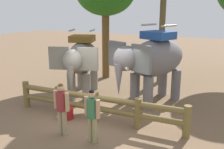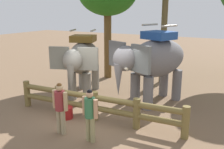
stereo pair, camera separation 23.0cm
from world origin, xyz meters
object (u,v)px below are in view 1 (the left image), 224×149
at_px(elephant_center, 153,60).
at_px(tourist_woman_in_black, 62,105).
at_px(feed_bucket, 67,113).
at_px(tourist_man_in_blue, 92,112).
at_px(elephant_near_left, 82,60).
at_px(log_fence, 95,104).

xyz_separation_m(elephant_center, tourist_woman_in_black, (-1.56, -4.02, -0.87)).
bearing_deg(elephant_center, tourist_woman_in_black, -111.20).
bearing_deg(feed_bucket, tourist_man_in_blue, -29.99).
distance_m(tourist_woman_in_black, feed_bucket, 1.42).
height_order(elephant_near_left, tourist_woman_in_black, elephant_near_left).
relative_size(elephant_center, tourist_man_in_blue, 2.38).
xyz_separation_m(log_fence, elephant_center, (1.20, 2.60, 1.24)).
bearing_deg(feed_bucket, tourist_woman_in_black, -58.63).
xyz_separation_m(log_fence, tourist_woman_in_black, (-0.36, -1.42, 0.37)).
bearing_deg(log_fence, elephant_center, 65.28).
bearing_deg(feed_bucket, elephant_near_left, 111.43).
bearing_deg(elephant_center, tourist_man_in_blue, -96.65).
distance_m(elephant_center, tourist_man_in_blue, 4.11).
relative_size(log_fence, tourist_man_in_blue, 4.00).
bearing_deg(elephant_center, feed_bucket, -126.11).
bearing_deg(elephant_center, log_fence, -114.72).
height_order(log_fence, tourist_man_in_blue, tourist_man_in_blue).
distance_m(elephant_near_left, tourist_man_in_blue, 4.38).
bearing_deg(tourist_woman_in_black, elephant_near_left, 114.58).
xyz_separation_m(tourist_man_in_blue, feed_bucket, (-1.72, 0.99, -0.74)).
bearing_deg(log_fence, feed_bucket, -158.42).
bearing_deg(tourist_man_in_blue, feed_bucket, 150.01).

